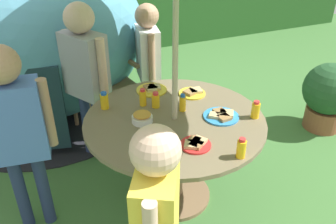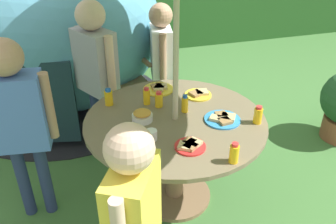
{
  "view_description": "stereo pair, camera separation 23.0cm",
  "coord_description": "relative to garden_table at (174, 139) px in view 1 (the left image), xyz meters",
  "views": [
    {
      "loc": [
        -0.82,
        -1.84,
        1.93
      ],
      "look_at": [
        -0.05,
        -0.01,
        0.76
      ],
      "focal_mm": 38.04,
      "sensor_mm": 36.0,
      "label": 1
    },
    {
      "loc": [
        -0.6,
        -1.91,
        1.93
      ],
      "look_at": [
        -0.05,
        -0.01,
        0.76
      ],
      "focal_mm": 38.04,
      "sensor_mm": 36.0,
      "label": 2
    }
  ],
  "objects": [
    {
      "name": "juice_bottle_center_front",
      "position": [
        -0.13,
        0.25,
        0.23
      ],
      "size": [
        0.05,
        0.05,
        0.13
      ],
      "color": "yellow",
      "rests_on": "garden_table"
    },
    {
      "name": "plate_near_right",
      "position": [
        0.26,
        0.26,
        0.18
      ],
      "size": [
        0.2,
        0.2,
        0.03
      ],
      "color": "yellow",
      "rests_on": "garden_table"
    },
    {
      "name": "juice_bottle_far_left",
      "position": [
        0.17,
        -0.52,
        0.23
      ],
      "size": [
        0.05,
        0.05,
        0.13
      ],
      "color": "yellow",
      "rests_on": "garden_table"
    },
    {
      "name": "child_in_white_shirt",
      "position": [
        0.17,
        0.97,
        0.25
      ],
      "size": [
        0.22,
        0.41,
        1.21
      ],
      "rotation": [
        0.0,
        0.0,
        -1.74
      ],
      "color": "navy",
      "rests_on": "ground_plane"
    },
    {
      "name": "child_in_yellow_shirt",
      "position": [
        -0.44,
        -0.81,
        0.25
      ],
      "size": [
        0.3,
        0.37,
        1.21
      ],
      "rotation": [
        0.0,
        0.0,
        1.07
      ],
      "color": "#3F3F47",
      "rests_on": "ground_plane"
    },
    {
      "name": "cup_near",
      "position": [
        -0.21,
        -0.19,
        0.2
      ],
      "size": [
        0.07,
        0.07,
        0.06
      ],
      "primitive_type": "cylinder",
      "color": "white",
      "rests_on": "garden_table"
    },
    {
      "name": "child_in_grey_shirt",
      "position": [
        -0.43,
        0.73,
        0.33
      ],
      "size": [
        0.34,
        0.4,
        1.33
      ],
      "rotation": [
        0.0,
        0.0,
        -1.04
      ],
      "color": "navy",
      "rests_on": "ground_plane"
    },
    {
      "name": "dome_tent",
      "position": [
        -0.72,
        1.74,
        0.32
      ],
      "size": [
        2.57,
        2.57,
        1.69
      ],
      "rotation": [
        0.0,
        0.0,
        -0.22
      ],
      "color": "teal",
      "rests_on": "ground_plane"
    },
    {
      "name": "ground_plane",
      "position": [
        0.0,
        0.0,
        -0.53
      ],
      "size": [
        10.0,
        10.0,
        0.02
      ],
      "primitive_type": "cube",
      "color": "#3D6B33"
    },
    {
      "name": "plate_mid_left",
      "position": [
        0.29,
        -0.11,
        0.18
      ],
      "size": [
        0.24,
        0.24,
        0.03
      ],
      "color": "#338CD8",
      "rests_on": "garden_table"
    },
    {
      "name": "potted_plant",
      "position": [
        1.73,
        0.31,
        -0.15
      ],
      "size": [
        0.49,
        0.49,
        0.67
      ],
      "color": "brown",
      "rests_on": "ground_plane"
    },
    {
      "name": "juice_bottle_mid_right",
      "position": [
        0.5,
        -0.2,
        0.23
      ],
      "size": [
        0.06,
        0.06,
        0.12
      ],
      "color": "yellow",
      "rests_on": "garden_table"
    },
    {
      "name": "juice_bottle_back_edge",
      "position": [
        0.09,
        0.07,
        0.23
      ],
      "size": [
        0.05,
        0.05,
        0.13
      ],
      "color": "yellow",
      "rests_on": "garden_table"
    },
    {
      "name": "garden_table",
      "position": [
        0.0,
        0.0,
        0.0
      ],
      "size": [
        1.21,
        1.21,
        0.69
      ],
      "color": "brown",
      "rests_on": "ground_plane"
    },
    {
      "name": "snack_bowl",
      "position": [
        -0.21,
        0.04,
        0.2
      ],
      "size": [
        0.14,
        0.14,
        0.07
      ],
      "color": "white",
      "rests_on": "garden_table"
    },
    {
      "name": "wooden_chair",
      "position": [
        -0.24,
        1.2,
        0.03
      ],
      "size": [
        0.6,
        0.56,
        0.96
      ],
      "rotation": [
        0.0,
        0.0,
        0.2
      ],
      "color": "#93704C",
      "rests_on": "ground_plane"
    },
    {
      "name": "juice_bottle_center_back",
      "position": [
        -0.39,
        0.31,
        0.23
      ],
      "size": [
        0.06,
        0.06,
        0.12
      ],
      "color": "yellow",
      "rests_on": "garden_table"
    },
    {
      "name": "juice_bottle_front_edge",
      "position": [
        -0.06,
        0.19,
        0.22
      ],
      "size": [
        0.06,
        0.06,
        0.11
      ],
      "color": "yellow",
      "rests_on": "garden_table"
    },
    {
      "name": "plate_near_left",
      "position": [
        -0.01,
        -0.33,
        0.18
      ],
      "size": [
        0.18,
        0.18,
        0.03
      ],
      "color": "red",
      "rests_on": "garden_table"
    },
    {
      "name": "plate_far_right",
      "position": [
        0.0,
        0.44,
        0.18
      ],
      "size": [
        0.23,
        0.23,
        0.03
      ],
      "color": "yellow",
      "rests_on": "garden_table"
    },
    {
      "name": "child_in_blue_shirt",
      "position": [
        -0.97,
        0.12,
        0.31
      ],
      "size": [
        0.44,
        0.23,
        1.29
      ],
      "rotation": [
        0.0,
        0.0,
        -0.13
      ],
      "color": "navy",
      "rests_on": "ground_plane"
    }
  ]
}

